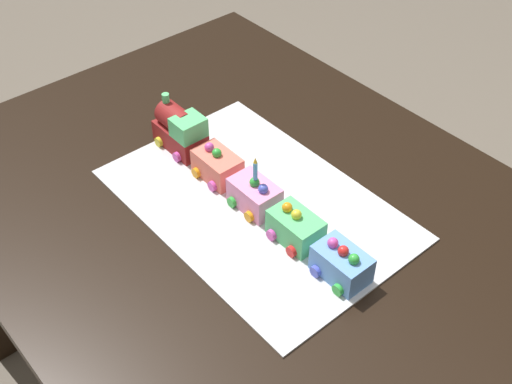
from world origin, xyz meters
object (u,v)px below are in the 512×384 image
(cake_car_caboose_bubblegum, at_px, (255,195))
(birthday_candle, at_px, (255,169))
(cake_locomotive, at_px, (180,130))
(cake_car_tanker_coral, at_px, (217,165))
(cake_car_hopper_mint_green, at_px, (295,227))
(cake_car_flatbed_sky_blue, at_px, (342,264))
(dining_table, at_px, (261,252))

(cake_car_caboose_bubblegum, bearing_deg, birthday_candle, -0.00)
(cake_locomotive, height_order, birthday_candle, birthday_candle)
(cake_car_tanker_coral, height_order, cake_car_hopper_mint_green, same)
(cake_car_hopper_mint_green, distance_m, birthday_candle, 0.13)
(cake_locomotive, distance_m, cake_car_flatbed_sky_blue, 0.48)
(dining_table, bearing_deg, cake_car_flatbed_sky_blue, 1.45)
(dining_table, xyz_separation_m, cake_car_hopper_mint_green, (0.09, 0.01, 0.14))
(cake_car_tanker_coral, distance_m, cake_car_hopper_mint_green, 0.24)
(cake_car_hopper_mint_green, relative_size, cake_car_flatbed_sky_blue, 1.00)
(cake_car_flatbed_sky_blue, bearing_deg, birthday_candle, -180.00)
(cake_locomotive, xyz_separation_m, cake_car_hopper_mint_green, (0.36, 0.00, -0.02))
(dining_table, relative_size, birthday_candle, 26.87)
(cake_car_tanker_coral, height_order, cake_car_caboose_bubblegum, same)
(cake_car_tanker_coral, xyz_separation_m, cake_car_caboose_bubblegum, (0.12, 0.00, 0.00))
(cake_car_flatbed_sky_blue, xyz_separation_m, birthday_candle, (-0.23, -0.00, 0.07))
(cake_locomotive, bearing_deg, cake_car_flatbed_sky_blue, 0.00)
(cake_car_tanker_coral, bearing_deg, cake_car_flatbed_sky_blue, 0.00)
(cake_locomotive, relative_size, birthday_candle, 2.69)
(cake_locomotive, height_order, cake_car_flatbed_sky_blue, cake_locomotive)
(cake_car_tanker_coral, relative_size, cake_car_flatbed_sky_blue, 1.00)
(cake_car_tanker_coral, bearing_deg, cake_car_caboose_bubblegum, 0.00)
(cake_locomotive, xyz_separation_m, cake_car_caboose_bubblegum, (0.25, 0.00, -0.02))
(cake_car_tanker_coral, relative_size, birthday_candle, 1.92)
(dining_table, xyz_separation_m, cake_car_flatbed_sky_blue, (0.21, 0.01, 0.14))
(dining_table, relative_size, cake_car_caboose_bubblegum, 14.00)
(cake_locomotive, height_order, cake_car_caboose_bubblegum, cake_locomotive)
(cake_car_tanker_coral, height_order, birthday_candle, birthday_candle)
(cake_locomotive, height_order, cake_car_tanker_coral, cake_locomotive)
(dining_table, height_order, cake_car_tanker_coral, cake_car_tanker_coral)
(cake_locomotive, relative_size, cake_car_tanker_coral, 1.40)
(cake_car_caboose_bubblegum, distance_m, cake_car_hopper_mint_green, 0.12)
(dining_table, relative_size, cake_car_flatbed_sky_blue, 14.00)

